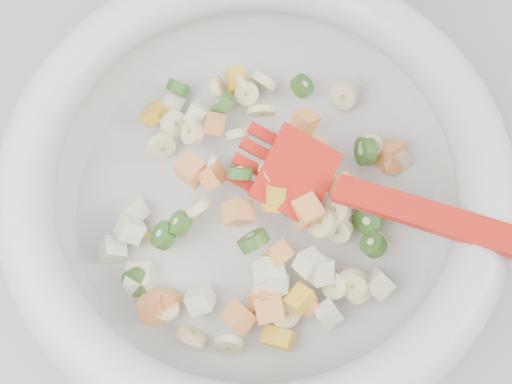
{
  "coord_description": "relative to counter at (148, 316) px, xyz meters",
  "views": [
    {
      "loc": [
        0.18,
        1.29,
        1.48
      ],
      "look_at": [
        0.17,
        1.48,
        0.95
      ],
      "focal_mm": 45.0,
      "sensor_mm": 36.0,
      "label": 1
    }
  ],
  "objects": [
    {
      "name": "counter",
      "position": [
        0.0,
        0.0,
        0.0
      ],
      "size": [
        2.0,
        0.6,
        0.9
      ],
      "primitive_type": "cube",
      "color": "#999A9E",
      "rests_on": "ground"
    },
    {
      "name": "mixing_bowl",
      "position": [
        0.17,
        0.03,
        0.51
      ],
      "size": [
        0.49,
        0.43,
        0.14
      ],
      "color": "silver",
      "rests_on": "counter"
    }
  ]
}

